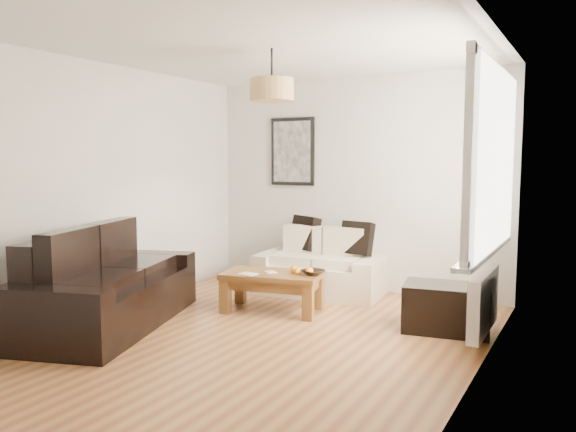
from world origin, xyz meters
The scene contains 21 objects.
floor centered at (0.00, 0.00, 0.00)m, with size 4.50×4.50×0.00m, color brown.
ceiling centered at (0.00, 0.00, 2.60)m, with size 3.80×4.50×0.00m, color white, non-canonical shape.
wall_back centered at (0.00, 2.25, 1.30)m, with size 3.80×0.04×2.60m, color silver, non-canonical shape.
wall_front centered at (0.00, -2.25, 1.30)m, with size 3.80×0.04×2.60m, color silver, non-canonical shape.
wall_left centered at (-1.90, 0.00, 1.30)m, with size 0.04×4.50×2.60m, color silver, non-canonical shape.
wall_right centered at (1.90, 0.00, 1.30)m, with size 0.04×4.50×2.60m, color silver, non-canonical shape.
window_bay centered at (1.86, 0.80, 1.60)m, with size 0.14×1.90×1.60m, color white, non-canonical shape.
radiator centered at (1.82, 0.80, 0.38)m, with size 0.10×0.90×0.52m, color white.
poster centered at (-0.85, 2.22, 1.70)m, with size 0.62×0.04×0.87m, color black, non-canonical shape.
pendant_shade centered at (0.00, 0.30, 2.23)m, with size 0.40×0.40×0.20m, color tan.
loveseat_cream centered at (-0.23, 1.78, 0.37)m, with size 1.47×0.80×0.73m, color beige, non-canonical shape.
sofa_leather centered at (-1.43, -0.38, 0.44)m, with size 2.03×0.99×0.88m, color black, non-canonical shape.
coffee_table centered at (-0.32, 0.82, 0.21)m, with size 1.02×0.56×0.42m, color brown, non-canonical shape.
ottoman centered at (1.45, 1.04, 0.22)m, with size 0.77×0.50×0.44m, color black.
cushion_left centered at (-0.53, 1.96, 0.69)m, with size 0.42×0.13×0.42m, color black.
cushion_right centered at (0.17, 1.96, 0.67)m, with size 0.39×0.12×0.39m, color black.
fruit_bowl centered at (0.12, 0.91, 0.45)m, with size 0.23×0.23×0.06m, color black.
orange_a centered at (-0.02, 0.84, 0.46)m, with size 0.07×0.07×0.07m, color orange.
orange_b centered at (0.08, 0.91, 0.46)m, with size 0.08×0.08×0.08m, color orange.
orange_c centered at (-0.10, 0.90, 0.46)m, with size 0.08×0.08×0.08m, color orange.
papers centered at (-0.48, 0.62, 0.42)m, with size 0.18×0.13×0.01m, color white.
Camera 1 is at (2.64, -4.06, 1.60)m, focal length 34.43 mm.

